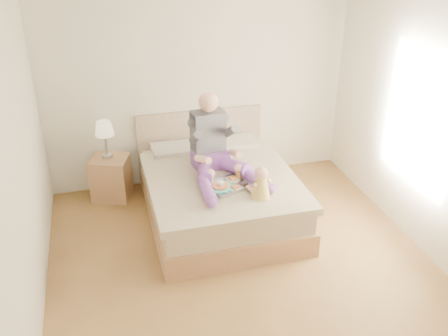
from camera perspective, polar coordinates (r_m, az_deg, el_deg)
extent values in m
cube|color=brown|center=(5.38, 2.20, -11.23)|extent=(4.00, 4.20, 0.01)
cube|color=silver|center=(4.25, 2.89, 18.50)|extent=(4.00, 4.20, 0.02)
cube|color=silver|center=(6.55, -2.96, 9.55)|extent=(4.00, 0.02, 2.70)
cube|color=silver|center=(3.04, 14.57, -14.96)|extent=(4.00, 0.02, 2.70)
cube|color=silver|center=(4.54, -22.43, -1.07)|extent=(0.02, 4.20, 2.70)
cube|color=silver|center=(5.54, 22.73, 4.00)|extent=(0.02, 4.20, 2.70)
cube|color=white|center=(5.66, 21.54, 5.25)|extent=(0.02, 1.30, 1.60)
cube|color=white|center=(5.66, 21.50, 5.24)|extent=(0.01, 1.18, 1.48)
cube|color=#926644|center=(6.09, -0.53, -4.43)|extent=(1.68, 2.13, 0.28)
cube|color=tan|center=(5.96, -0.54, -2.31)|extent=(1.60, 2.05, 0.24)
cube|color=tan|center=(5.75, -0.18, -1.60)|extent=(1.70, 1.80, 0.09)
cube|color=beige|center=(6.45, -5.47, 1.92)|extent=(0.62, 0.40, 0.14)
cube|color=beige|center=(6.60, 1.05, 2.65)|extent=(0.62, 0.40, 0.14)
cube|color=#9F856D|center=(6.85, -2.78, 2.75)|extent=(1.70, 0.08, 1.00)
cube|color=#926644|center=(6.60, -12.77, -1.09)|extent=(0.57, 0.54, 0.56)
cylinder|color=#AFB1B6|center=(6.49, -13.20, 1.37)|extent=(0.13, 0.13, 0.04)
cylinder|color=#AFB1B6|center=(6.42, -13.35, 2.62)|extent=(0.03, 0.03, 0.27)
cone|color=#FFF5C7|center=(6.33, -13.56, 4.43)|extent=(0.24, 0.24, 0.17)
cube|color=#753E9C|center=(5.98, -1.57, 1.09)|extent=(0.44, 0.37, 0.19)
cube|color=#3E3D46|center=(5.89, -1.84, 4.18)|extent=(0.41, 0.28, 0.51)
sphere|color=#FABA9C|center=(5.73, -1.78, 7.56)|extent=(0.23, 0.23, 0.23)
cylinder|color=#753E9C|center=(5.72, -2.21, -0.34)|extent=(0.27, 0.56, 0.23)
cylinder|color=#753E9C|center=(5.36, -1.95, -2.57)|extent=(0.15, 0.49, 0.13)
sphere|color=#753E9C|center=(5.17, -1.45, -3.95)|extent=(0.12, 0.12, 0.12)
cylinder|color=#3E3D46|center=(5.69, -3.28, 3.51)|extent=(0.11, 0.32, 0.26)
cylinder|color=#FABA9C|center=(5.61, -2.43, 0.99)|extent=(0.15, 0.33, 0.17)
sphere|color=#FABA9C|center=(5.53, -1.53, -0.60)|extent=(0.09, 0.09, 0.09)
cylinder|color=#753E9C|center=(5.83, 0.88, 0.26)|extent=(0.40, 0.55, 0.23)
cylinder|color=#753E9C|center=(5.57, 3.73, -1.39)|extent=(0.27, 0.50, 0.13)
sphere|color=#753E9C|center=(5.41, 5.21, -2.49)|extent=(0.12, 0.12, 0.12)
cylinder|color=#3E3D46|center=(5.83, 0.62, 4.17)|extent=(0.17, 0.33, 0.26)
cylinder|color=#FABA9C|center=(5.74, 1.31, 1.68)|extent=(0.09, 0.33, 0.17)
sphere|color=#FABA9C|center=(5.65, 1.66, 0.02)|extent=(0.09, 0.09, 0.09)
cube|color=#AFB1B6|center=(5.56, 0.45, -2.07)|extent=(0.57, 0.51, 0.01)
cylinder|color=#40BAB9|center=(5.52, -0.45, -2.19)|extent=(0.28, 0.28, 0.02)
cylinder|color=#CF8245|center=(5.51, -0.45, -2.03)|extent=(0.19, 0.19, 0.02)
cylinder|color=white|center=(5.56, -1.68, -1.45)|extent=(0.08, 0.08, 0.09)
torus|color=white|center=(5.59, -1.25, -1.30)|extent=(0.04, 0.07, 0.06)
cylinder|color=brown|center=(5.54, -1.69, -1.04)|extent=(0.07, 0.07, 0.01)
cylinder|color=white|center=(5.68, 1.03, -1.30)|extent=(0.15, 0.15, 0.01)
cube|color=#CF8245|center=(5.67, 1.03, -1.16)|extent=(0.11, 0.10, 0.02)
cylinder|color=white|center=(5.49, 1.27, -2.36)|extent=(0.15, 0.15, 0.01)
ellipsoid|color=#AD1215|center=(5.48, 1.51, -2.26)|extent=(0.04, 0.03, 0.01)
cylinder|color=white|center=(5.67, 1.68, -0.68)|extent=(0.07, 0.07, 0.12)
cylinder|color=orange|center=(5.67, 1.68, -0.71)|extent=(0.07, 0.07, 0.12)
cylinder|color=white|center=(5.56, 2.44, -1.83)|extent=(0.07, 0.07, 0.04)
cylinder|color=#3F1F09|center=(5.56, 2.44, -1.84)|extent=(0.06, 0.06, 0.03)
cone|color=gold|center=(5.33, 4.23, -2.22)|extent=(0.21, 0.21, 0.23)
sphere|color=#FABA9C|center=(5.25, 4.29, -0.63)|extent=(0.14, 0.14, 0.14)
cylinder|color=#FABA9C|center=(5.42, 3.20, -2.55)|extent=(0.07, 0.17, 0.06)
sphere|color=#FABA9C|center=(5.48, 2.69, -2.21)|extent=(0.05, 0.05, 0.05)
cylinder|color=#FABA9C|center=(5.27, 3.44, -2.01)|extent=(0.04, 0.12, 0.10)
cylinder|color=#FABA9C|center=(5.46, 3.89, -2.33)|extent=(0.11, 0.17, 0.06)
sphere|color=#FABA9C|center=(5.52, 3.45, -1.97)|extent=(0.05, 0.05, 0.05)
cylinder|color=#FABA9C|center=(5.36, 4.92, -1.54)|extent=(0.09, 0.12, 0.10)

